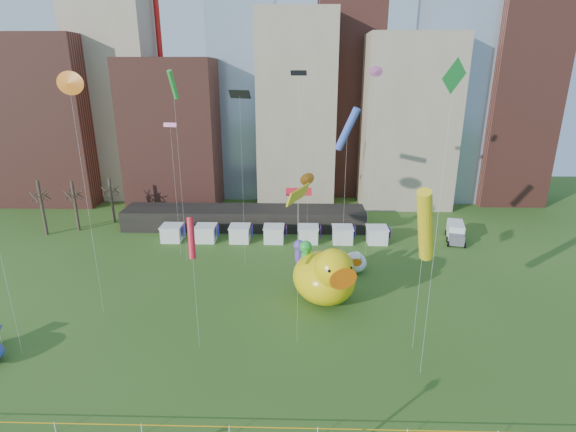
{
  "coord_description": "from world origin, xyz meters",
  "views": [
    {
      "loc": [
        4.59,
        -23.18,
        23.52
      ],
      "look_at": [
        3.69,
        11.68,
        12.0
      ],
      "focal_mm": 27.0,
      "sensor_mm": 36.0,
      "label": 1
    }
  ],
  "objects_px": {
    "small_duck": "(355,262)",
    "box_truck": "(455,232)",
    "big_duck": "(326,276)",
    "seahorse_purple": "(299,253)",
    "seahorse_green": "(306,255)"
  },
  "relations": [
    {
      "from": "big_duck",
      "to": "small_duck",
      "type": "relative_size",
      "value": 2.44
    },
    {
      "from": "box_truck",
      "to": "big_duck",
      "type": "bearing_deg",
      "value": -122.65
    },
    {
      "from": "big_duck",
      "to": "seahorse_purple",
      "type": "height_order",
      "value": "big_duck"
    },
    {
      "from": "small_duck",
      "to": "box_truck",
      "type": "distance_m",
      "value": 19.74
    },
    {
      "from": "seahorse_green",
      "to": "big_duck",
      "type": "bearing_deg",
      "value": -41.16
    },
    {
      "from": "seahorse_purple",
      "to": "box_truck",
      "type": "relative_size",
      "value": 0.92
    },
    {
      "from": "small_duck",
      "to": "big_duck",
      "type": "bearing_deg",
      "value": -115.56
    },
    {
      "from": "seahorse_green",
      "to": "box_truck",
      "type": "relative_size",
      "value": 1.01
    },
    {
      "from": "small_duck",
      "to": "seahorse_purple",
      "type": "xyz_separation_m",
      "value": [
        -6.92,
        -3.93,
        2.77
      ]
    },
    {
      "from": "big_duck",
      "to": "seahorse_purple",
      "type": "xyz_separation_m",
      "value": [
        -2.86,
        3.71,
        1.02
      ]
    },
    {
      "from": "seahorse_purple",
      "to": "box_truck",
      "type": "height_order",
      "value": "seahorse_purple"
    },
    {
      "from": "box_truck",
      "to": "small_duck",
      "type": "bearing_deg",
      "value": -130.81
    },
    {
      "from": "seahorse_purple",
      "to": "box_truck",
      "type": "bearing_deg",
      "value": 31.59
    },
    {
      "from": "big_duck",
      "to": "seahorse_purple",
      "type": "relative_size",
      "value": 1.72
    },
    {
      "from": "big_duck",
      "to": "seahorse_green",
      "type": "height_order",
      "value": "big_duck"
    }
  ]
}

